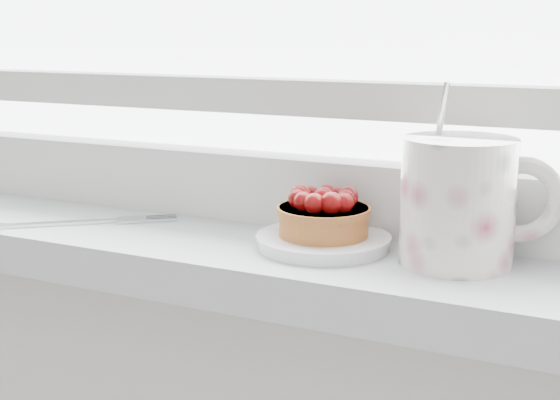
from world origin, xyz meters
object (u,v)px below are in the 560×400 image
Objects in this scene: floral_mug at (462,199)px; fork at (82,222)px; saucer at (323,241)px; raspberry_tart at (324,214)px.

floral_mug reaches higher than fork.
floral_mug reaches higher than saucer.
raspberry_tart is 0.55× the size of floral_mug.
saucer is at bearing 5.99° from fork.
fork is at bearing -174.08° from raspberry_tart.
floral_mug is at bearing 3.12° from raspberry_tart.
saucer is 0.13m from floral_mug.
fork is at bearing -174.98° from floral_mug.
raspberry_tart reaches higher than saucer.
floral_mug is at bearing 2.99° from saucer.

